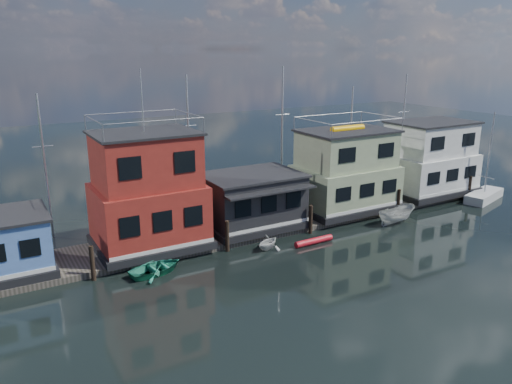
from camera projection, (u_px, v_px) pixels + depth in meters
ground at (362, 292)px, 28.60m from camera, size 160.00×160.00×0.00m
dock at (257, 227)px, 38.56m from camera, size 48.00×5.00×0.40m
houseboat_red at (148, 193)px, 33.42m from camera, size 7.40×5.90×11.86m
houseboat_dark at (252, 200)px, 37.69m from camera, size 7.40×6.10×4.06m
houseboat_green at (345, 172)px, 41.69m from camera, size 8.40×5.90×7.03m
houseboat_white at (429, 159)px, 46.47m from camera, size 8.40×5.90×6.66m
pilings at (273, 227)px, 35.81m from camera, size 42.28×0.28×2.20m
background_masts at (270, 141)px, 44.36m from camera, size 36.40×0.16×12.00m
motorboat at (396, 215)px, 39.64m from camera, size 3.62×1.37×1.39m
red_kayak at (314, 241)px, 35.57m from camera, size 3.10×0.51×0.45m
dinghy_teal at (156, 268)px, 30.89m from camera, size 3.87×3.10×0.71m
day_sailer at (484, 195)px, 45.89m from camera, size 5.42×3.10×8.12m
dinghy_white at (268, 242)px, 34.57m from camera, size 2.61×2.47×1.09m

